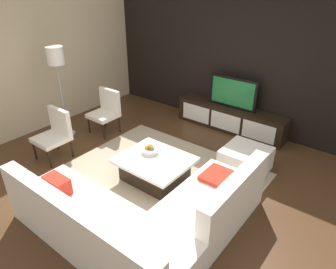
{
  "coord_description": "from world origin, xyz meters",
  "views": [
    {
      "loc": [
        2.53,
        -2.94,
        2.93
      ],
      "look_at": [
        -0.19,
        0.55,
        0.59
      ],
      "focal_mm": 32.96,
      "sensor_mm": 36.0,
      "label": 1
    }
  ],
  "objects_px": {
    "floor_lamp": "(56,62)",
    "fruit_bowl": "(150,149)",
    "sectional_couch": "(142,218)",
    "accent_chair_near": "(55,131)",
    "coffee_table": "(155,168)",
    "television": "(233,92)",
    "media_console": "(230,118)",
    "ottoman": "(245,160)",
    "accent_chair_far": "(106,109)"
  },
  "relations": [
    {
      "from": "floor_lamp",
      "to": "fruit_bowl",
      "type": "bearing_deg",
      "value": 0.23
    },
    {
      "from": "sectional_couch",
      "to": "accent_chair_near",
      "type": "bearing_deg",
      "value": 168.79
    },
    {
      "from": "coffee_table",
      "to": "fruit_bowl",
      "type": "bearing_deg",
      "value": 151.12
    },
    {
      "from": "television",
      "to": "coffee_table",
      "type": "bearing_deg",
      "value": -92.49
    },
    {
      "from": "media_console",
      "to": "floor_lamp",
      "type": "height_order",
      "value": "floor_lamp"
    },
    {
      "from": "television",
      "to": "fruit_bowl",
      "type": "distance_m",
      "value": 2.25
    },
    {
      "from": "media_console",
      "to": "television",
      "type": "bearing_deg",
      "value": 90.0
    },
    {
      "from": "floor_lamp",
      "to": "ottoman",
      "type": "height_order",
      "value": "floor_lamp"
    },
    {
      "from": "coffee_table",
      "to": "sectional_couch",
      "type": "bearing_deg",
      "value": -57.9
    },
    {
      "from": "floor_lamp",
      "to": "accent_chair_far",
      "type": "height_order",
      "value": "floor_lamp"
    },
    {
      "from": "sectional_couch",
      "to": "accent_chair_far",
      "type": "relative_size",
      "value": 2.88
    },
    {
      "from": "television",
      "to": "sectional_couch",
      "type": "relative_size",
      "value": 0.4
    },
    {
      "from": "sectional_couch",
      "to": "accent_chair_far",
      "type": "xyz_separation_m",
      "value": [
        -2.48,
        1.69,
        0.22
      ]
    },
    {
      "from": "accent_chair_near",
      "to": "sectional_couch",
      "type": "bearing_deg",
      "value": -17.85
    },
    {
      "from": "accent_chair_near",
      "to": "floor_lamp",
      "type": "bearing_deg",
      "value": 126.8
    },
    {
      "from": "fruit_bowl",
      "to": "floor_lamp",
      "type": "bearing_deg",
      "value": -179.77
    },
    {
      "from": "accent_chair_near",
      "to": "coffee_table",
      "type": "bearing_deg",
      "value": 9.16
    },
    {
      "from": "accent_chair_near",
      "to": "accent_chair_far",
      "type": "distance_m",
      "value": 1.21
    },
    {
      "from": "accent_chair_near",
      "to": "fruit_bowl",
      "type": "bearing_deg",
      "value": 13.93
    },
    {
      "from": "floor_lamp",
      "to": "fruit_bowl",
      "type": "height_order",
      "value": "floor_lamp"
    },
    {
      "from": "television",
      "to": "ottoman",
      "type": "height_order",
      "value": "television"
    },
    {
      "from": "television",
      "to": "accent_chair_far",
      "type": "relative_size",
      "value": 1.15
    },
    {
      "from": "media_console",
      "to": "fruit_bowl",
      "type": "xyz_separation_m",
      "value": [
        -0.28,
        -2.2,
        0.18
      ]
    },
    {
      "from": "television",
      "to": "accent_chair_near",
      "type": "height_order",
      "value": "television"
    },
    {
      "from": "media_console",
      "to": "fruit_bowl",
      "type": "bearing_deg",
      "value": -97.28
    },
    {
      "from": "accent_chair_near",
      "to": "fruit_bowl",
      "type": "distance_m",
      "value": 1.74
    },
    {
      "from": "television",
      "to": "coffee_table",
      "type": "xyz_separation_m",
      "value": [
        -0.1,
        -2.3,
        -0.61
      ]
    },
    {
      "from": "coffee_table",
      "to": "fruit_bowl",
      "type": "relative_size",
      "value": 3.84
    },
    {
      "from": "fruit_bowl",
      "to": "accent_chair_far",
      "type": "bearing_deg",
      "value": 160.33
    },
    {
      "from": "accent_chair_far",
      "to": "media_console",
      "type": "bearing_deg",
      "value": 49.29
    },
    {
      "from": "media_console",
      "to": "accent_chair_far",
      "type": "relative_size",
      "value": 2.63
    },
    {
      "from": "media_console",
      "to": "accent_chair_near",
      "type": "xyz_separation_m",
      "value": [
        -1.91,
        -2.81,
        0.24
      ]
    },
    {
      "from": "coffee_table",
      "to": "floor_lamp",
      "type": "height_order",
      "value": "floor_lamp"
    },
    {
      "from": "media_console",
      "to": "accent_chair_near",
      "type": "relative_size",
      "value": 2.63
    },
    {
      "from": "media_console",
      "to": "accent_chair_far",
      "type": "bearing_deg",
      "value": -140.79
    },
    {
      "from": "media_console",
      "to": "television",
      "type": "distance_m",
      "value": 0.56
    },
    {
      "from": "accent_chair_near",
      "to": "ottoman",
      "type": "relative_size",
      "value": 1.24
    },
    {
      "from": "sectional_couch",
      "to": "floor_lamp",
      "type": "relative_size",
      "value": 1.43
    },
    {
      "from": "floor_lamp",
      "to": "media_console",
      "type": "bearing_deg",
      "value": 41.59
    },
    {
      "from": "coffee_table",
      "to": "floor_lamp",
      "type": "distance_m",
      "value": 2.7
    },
    {
      "from": "accent_chair_near",
      "to": "accent_chair_far",
      "type": "xyz_separation_m",
      "value": [
        -0.04,
        1.21,
        0.0
      ]
    },
    {
      "from": "television",
      "to": "media_console",
      "type": "bearing_deg",
      "value": -90.0
    },
    {
      "from": "media_console",
      "to": "television",
      "type": "relative_size",
      "value": 2.29
    },
    {
      "from": "floor_lamp",
      "to": "accent_chair_near",
      "type": "bearing_deg",
      "value": -46.56
    },
    {
      "from": "ottoman",
      "to": "accent_chair_far",
      "type": "xyz_separation_m",
      "value": [
        -2.87,
        -0.4,
        0.29
      ]
    },
    {
      "from": "sectional_couch",
      "to": "accent_chair_far",
      "type": "bearing_deg",
      "value": 145.68
    },
    {
      "from": "coffee_table",
      "to": "fruit_bowl",
      "type": "xyz_separation_m",
      "value": [
        -0.18,
        0.1,
        0.23
      ]
    },
    {
      "from": "television",
      "to": "accent_chair_near",
      "type": "relative_size",
      "value": 1.15
    },
    {
      "from": "coffee_table",
      "to": "accent_chair_near",
      "type": "relative_size",
      "value": 1.24
    },
    {
      "from": "sectional_couch",
      "to": "television",
      "type": "bearing_deg",
      "value": 99.06
    }
  ]
}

